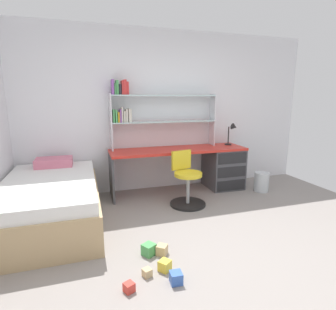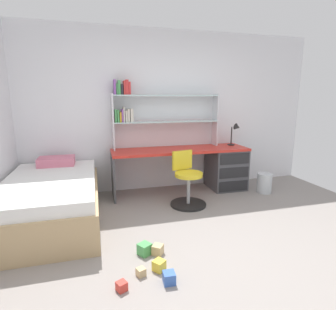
% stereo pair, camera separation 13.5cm
% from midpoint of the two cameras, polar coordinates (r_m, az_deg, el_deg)
% --- Properties ---
extents(ground_plane, '(5.43, 5.50, 0.02)m').
position_cam_midpoint_polar(ground_plane, '(2.86, 9.39, -20.82)').
color(ground_plane, gray).
extents(room_shell, '(5.43, 5.50, 2.61)m').
position_cam_midpoint_polar(room_shell, '(3.27, -17.61, 7.48)').
color(room_shell, silver).
rests_on(room_shell, ground_plane).
extents(desk, '(2.21, 0.61, 0.73)m').
position_cam_midpoint_polar(desk, '(4.65, 8.43, -2.10)').
color(desk, red).
rests_on(desk, ground_plane).
extents(bookshelf_hutch, '(1.74, 0.22, 1.08)m').
position_cam_midpoint_polar(bookshelf_hutch, '(4.35, -4.94, 9.69)').
color(bookshelf_hutch, silver).
rests_on(bookshelf_hutch, desk).
extents(desk_lamp, '(0.20, 0.17, 0.38)m').
position_cam_midpoint_polar(desk_lamp, '(4.80, 12.81, 5.10)').
color(desk_lamp, black).
rests_on(desk_lamp, desk).
extents(swivel_chair, '(0.52, 0.52, 0.78)m').
position_cam_midpoint_polar(swivel_chair, '(3.92, 3.02, -6.21)').
color(swivel_chair, black).
rests_on(swivel_chair, ground_plane).
extents(bed_platform, '(1.12, 1.90, 0.68)m').
position_cam_midpoint_polar(bed_platform, '(3.68, -24.54, -8.98)').
color(bed_platform, tan).
rests_on(bed_platform, ground_plane).
extents(waste_bin, '(0.24, 0.24, 0.32)m').
position_cam_midpoint_polar(waste_bin, '(4.75, 18.44, -5.43)').
color(waste_bin, silver).
rests_on(waste_bin, ground_plane).
extents(toy_block_yellow_0, '(0.13, 0.13, 0.10)m').
position_cam_midpoint_polar(toy_block_yellow_0, '(2.63, -2.28, -22.39)').
color(toy_block_yellow_0, gold).
rests_on(toy_block_yellow_0, ground_plane).
extents(toy_block_natural_1, '(0.14, 0.14, 0.10)m').
position_cam_midpoint_polar(toy_block_natural_1, '(2.84, -2.74, -19.45)').
color(toy_block_natural_1, tan).
rests_on(toy_block_natural_1, ground_plane).
extents(toy_block_green_2, '(0.16, 0.16, 0.11)m').
position_cam_midpoint_polar(toy_block_green_2, '(2.84, -5.54, -19.33)').
color(toy_block_green_2, '#479E51').
rests_on(toy_block_green_2, ground_plane).
extents(toy_block_red_3, '(0.10, 0.10, 0.08)m').
position_cam_midpoint_polar(toy_block_red_3, '(2.44, -10.00, -25.91)').
color(toy_block_red_3, red).
rests_on(toy_block_red_3, ground_plane).
extents(toy_block_blue_4, '(0.10, 0.10, 0.10)m').
position_cam_midpoint_polar(toy_block_blue_4, '(2.49, 0.01, -24.60)').
color(toy_block_blue_4, '#3860B7').
rests_on(toy_block_blue_4, ground_plane).
extents(toy_block_natural_5, '(0.09, 0.09, 0.07)m').
position_cam_midpoint_polar(toy_block_natural_5, '(2.58, -6.09, -23.56)').
color(toy_block_natural_5, tan).
rests_on(toy_block_natural_5, ground_plane).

